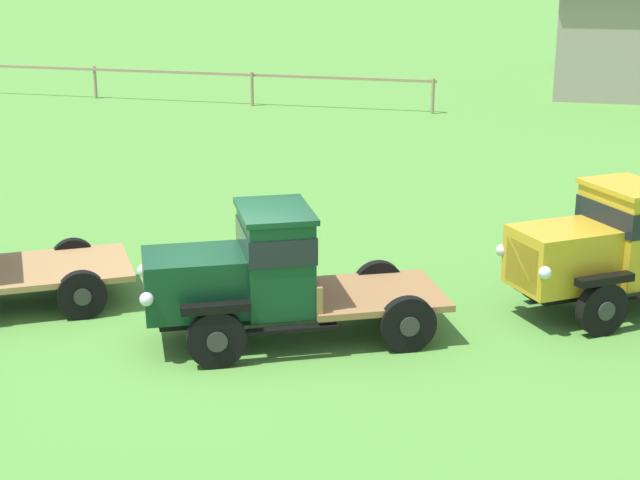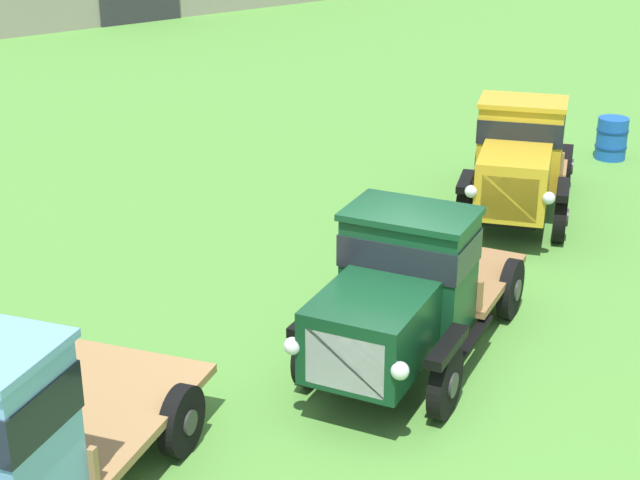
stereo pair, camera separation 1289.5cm
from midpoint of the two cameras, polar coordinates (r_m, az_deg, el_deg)
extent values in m
plane|color=#518E38|center=(11.80, 18.58, -14.40)|extent=(240.00, 240.00, 0.00)
cylinder|color=#997F60|center=(31.65, 16.53, 6.61)|extent=(0.12, 0.12, 1.23)
cylinder|color=#997F60|center=(32.12, 4.60, 7.41)|extent=(0.12, 0.12, 1.23)
cylinder|color=#997F60|center=(33.94, -6.03, 7.89)|extent=(0.12, 0.12, 1.23)
cube|color=#997F60|center=(32.85, -0.85, 8.55)|extent=(19.76, 0.08, 0.10)
cylinder|color=black|center=(12.07, 5.96, -10.63)|extent=(0.76, 0.58, 0.79)
cylinder|color=#2D2D2D|center=(11.99, 6.17, -10.85)|extent=(0.25, 0.17, 0.28)
cylinder|color=black|center=(13.61, 2.86, -7.21)|extent=(0.76, 0.58, 0.79)
cylinder|color=#2D2D2D|center=(13.70, 2.71, -7.04)|extent=(0.25, 0.17, 0.28)
cube|color=#9E7547|center=(12.63, 2.76, -8.28)|extent=(3.09, 2.91, 0.10)
cylinder|color=black|center=(10.96, 19.66, -14.54)|extent=(0.83, 0.53, 0.85)
cylinder|color=#2D2D2D|center=(10.89, 19.93, -14.79)|extent=(0.28, 0.16, 0.30)
cylinder|color=black|center=(12.22, 15.60, -10.69)|extent=(0.83, 0.53, 0.85)
cylinder|color=#2D2D2D|center=(12.30, 15.39, -10.49)|extent=(0.28, 0.16, 0.30)
cylinder|color=black|center=(12.55, 30.95, -11.88)|extent=(0.83, 0.53, 0.85)
cylinder|color=#2D2D2D|center=(12.49, 31.26, -12.07)|extent=(0.28, 0.16, 0.30)
cylinder|color=black|center=(13.67, 26.27, -8.84)|extent=(0.83, 0.53, 0.85)
cylinder|color=#2D2D2D|center=(13.74, 26.02, -8.67)|extent=(0.28, 0.16, 0.30)
cube|color=black|center=(12.18, 22.95, -11.15)|extent=(4.11, 2.66, 0.12)
cube|color=#0F381E|center=(11.21, 16.77, -10.12)|extent=(1.84, 1.71, 0.87)
cube|color=silver|center=(10.93, 13.43, -10.83)|extent=(0.46, 0.86, 0.65)
sphere|color=silver|center=(10.40, 14.87, -12.06)|extent=(0.20, 0.20, 0.20)
sphere|color=silver|center=(11.41, 12.07, -9.13)|extent=(0.20, 0.20, 0.20)
cube|color=black|center=(10.73, 19.92, -12.37)|extent=(0.96, 0.61, 0.12)
cube|color=black|center=(12.01, 15.78, -8.69)|extent=(0.96, 0.61, 0.12)
cube|color=#0F381E|center=(11.69, 22.16, -8.06)|extent=(1.51, 1.75, 1.41)
cube|color=black|center=(11.57, 22.34, -6.63)|extent=(1.56, 1.79, 0.40)
cube|color=#0F381E|center=(11.41, 22.58, -4.65)|extent=(1.62, 1.85, 0.08)
cube|color=black|center=(11.50, 24.40, -13.18)|extent=(1.25, 0.71, 0.05)
cube|color=black|center=(12.69, 20.08, -9.75)|extent=(1.25, 0.71, 0.05)
cube|color=olive|center=(12.82, 27.54, -9.78)|extent=(2.61, 2.46, 0.10)
cube|color=olive|center=(12.15, 23.99, -9.56)|extent=(0.78, 1.47, 0.44)
cylinder|color=black|center=(14.73, 39.99, -9.38)|extent=(0.80, 0.66, 0.85)
cylinder|color=#2D2D2D|center=(14.68, 40.37, -9.53)|extent=(0.26, 0.20, 0.30)
cylinder|color=black|center=(15.41, 34.88, -7.34)|extent=(0.80, 0.66, 0.85)
cylinder|color=#2D2D2D|center=(15.46, 34.53, -7.20)|extent=(0.26, 0.20, 0.30)
cube|color=black|center=(16.08, 39.78, -7.02)|extent=(3.81, 3.16, 0.12)
cube|color=gold|center=(14.65, 37.35, -6.35)|extent=(1.85, 1.78, 0.95)
cube|color=silver|center=(14.08, 35.80, -7.11)|extent=(0.57, 0.74, 0.71)
sphere|color=silver|center=(13.78, 37.88, -7.67)|extent=(0.20, 0.20, 0.20)
sphere|color=silver|center=(14.33, 33.85, -6.07)|extent=(0.20, 0.20, 0.20)
cube|color=black|center=(14.55, 40.34, -7.69)|extent=(0.90, 0.74, 0.12)
cube|color=black|center=(15.25, 35.18, -5.70)|extent=(0.90, 0.74, 0.12)
cube|color=gold|center=(15.60, 39.84, -4.57)|extent=(1.60, 1.69, 1.46)
cube|color=black|center=(15.50, 40.07, -3.44)|extent=(1.65, 1.73, 0.41)
cube|color=gold|center=(15.38, 40.38, -1.90)|extent=(1.71, 1.79, 0.08)
cube|color=black|center=(16.27, 37.10, -6.33)|extent=(1.15, 0.91, 0.05)
camera|label=1|loc=(6.45, 127.08, -12.08)|focal=55.00mm
camera|label=2|loc=(6.45, -52.92, 12.08)|focal=55.00mm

